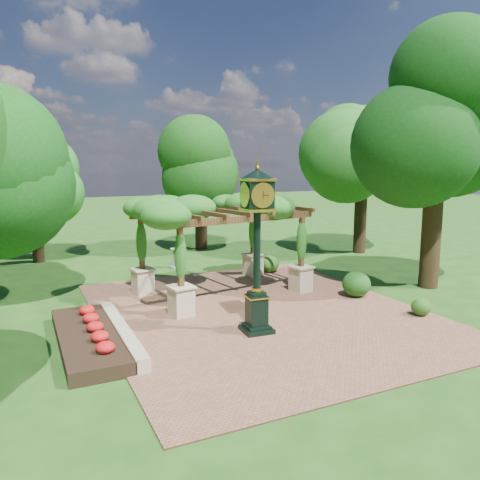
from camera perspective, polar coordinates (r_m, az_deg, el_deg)
name	(u,v)px	position (r m, az deg, el deg)	size (l,w,h in m)	color
ground	(275,321)	(14.79, 4.23, -9.86)	(120.00, 120.00, 0.00)	#1E4714
brick_plaza	(260,312)	(15.61, 2.39, -8.73)	(10.00, 12.00, 0.04)	brown
border_wall	(122,333)	(13.65, -14.23, -10.89)	(0.35, 5.00, 0.40)	#C6B793
flower_bed	(88,338)	(13.53, -18.04, -11.34)	(1.50, 5.00, 0.36)	red
pedestal_clock	(257,236)	(13.10, 2.10, 0.53)	(1.00, 1.00, 4.76)	black
pergola	(222,213)	(17.23, -2.18, 3.32)	(6.44, 4.62, 3.73)	beige
sundial	(176,259)	(22.20, -7.86, -2.36)	(0.64, 0.64, 0.93)	#9A9B93
shrub_front	(421,307)	(16.18, 21.19, -7.62)	(0.61, 0.61, 0.55)	#235217
shrub_mid	(356,284)	(17.67, 14.00, -5.23)	(1.03, 1.03, 0.92)	#194C15
shrub_back	(270,264)	(21.04, 3.64, -2.91)	(0.83, 0.83, 0.75)	#306B1F
tree_west_far	(33,175)	(25.06, -23.91, 7.28)	(3.90, 3.90, 6.29)	black
tree_north	(200,161)	(26.70, -4.87, 9.61)	(4.18, 4.18, 7.34)	black
tree_east_far	(363,148)	(26.32, 14.79, 10.83)	(4.87, 4.87, 8.30)	#2F1F12
tree_east_near	(439,120)	(19.65, 23.07, 13.27)	(4.33, 4.33, 9.44)	#362515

